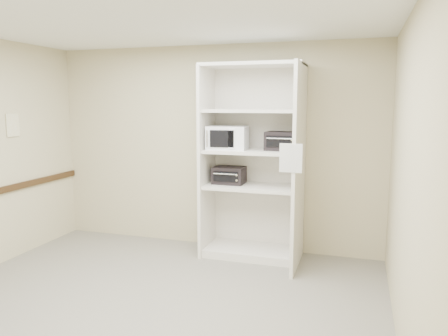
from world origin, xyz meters
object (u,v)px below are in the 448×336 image
(toaster_oven_upper, at_px, (283,141))
(toaster_oven_lower, at_px, (229,175))
(shelving_unit, at_px, (256,169))
(microwave, at_px, (228,138))

(toaster_oven_upper, bearing_deg, toaster_oven_lower, -175.01)
(toaster_oven_upper, bearing_deg, shelving_unit, -166.98)
(microwave, relative_size, toaster_oven_upper, 1.22)
(shelving_unit, relative_size, toaster_oven_upper, 6.11)
(shelving_unit, relative_size, microwave, 5.00)
(shelving_unit, bearing_deg, toaster_oven_lower, 174.27)
(microwave, bearing_deg, toaster_oven_upper, 2.81)
(toaster_oven_upper, relative_size, toaster_oven_lower, 1.01)
(shelving_unit, bearing_deg, toaster_oven_upper, 9.43)
(toaster_oven_lower, bearing_deg, toaster_oven_upper, 2.26)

